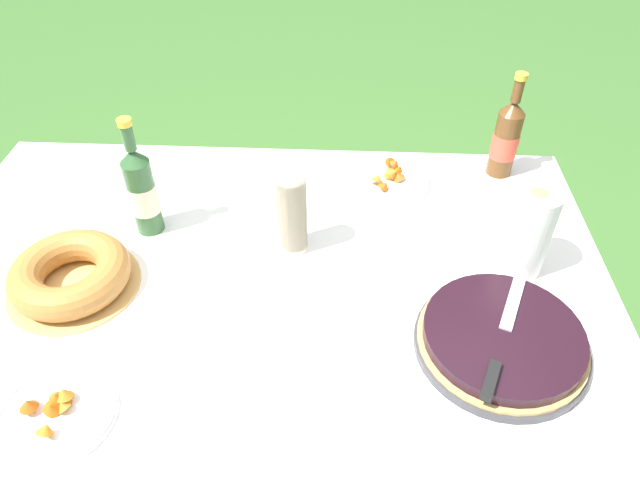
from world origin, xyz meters
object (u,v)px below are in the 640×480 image
cup_stack (292,212)px  paper_towel_roll (527,232)px  berry_tart (502,340)px  cider_bottle_green (142,191)px  bundt_cake (70,274)px  snack_plate_left (56,412)px  serving_knife (502,339)px  cider_bottle_amber (506,138)px  snack_plate_near (389,180)px

cup_stack → paper_towel_roll: 0.55m
berry_tart → cider_bottle_green: (-0.84, 0.35, 0.10)m
bundt_cake → snack_plate_left: bearing=-74.5°
snack_plate_left → serving_knife: bearing=11.6°
bundt_cake → cider_bottle_green: size_ratio=0.94×
cup_stack → cider_bottle_amber: 0.68m
cider_bottle_amber → snack_plate_near: 0.35m
cup_stack → cider_bottle_green: cider_bottle_green is taller
bundt_cake → berry_tart: bearing=-7.7°
snack_plate_near → cup_stack: bearing=-130.9°
berry_tart → bundt_cake: bearing=172.3°
cider_bottle_green → paper_towel_roll: bearing=-6.0°
snack_plate_near → cider_bottle_amber: bearing=12.3°
serving_knife → bundt_cake: 0.97m
paper_towel_roll → cider_bottle_green: bearing=174.0°
paper_towel_roll → cup_stack: bearing=175.5°
berry_tart → cider_bottle_green: size_ratio=1.12×
berry_tart → snack_plate_left: size_ratio=1.58×
berry_tart → paper_towel_roll: size_ratio=1.61×
serving_knife → cup_stack: cup_stack is taller
bundt_cake → cup_stack: bearing=18.2°
cider_bottle_amber → paper_towel_roll: (-0.03, -0.41, -0.00)m
cider_bottle_green → snack_plate_left: size_ratio=1.41×
snack_plate_left → paper_towel_roll: bearing=25.4°
cider_bottle_green → snack_plate_left: 0.57m
bundt_cake → cider_bottle_amber: 1.21m
cider_bottle_green → snack_plate_near: 0.69m
cider_bottle_amber → snack_plate_near: bearing=-167.7°
bundt_cake → cup_stack: size_ratio=1.33×
berry_tart → cider_bottle_green: bearing=157.4°
serving_knife → snack_plate_left: 0.88m
cup_stack → cider_bottle_green: 0.39m
bundt_cake → snack_plate_left: (0.09, -0.34, -0.03)m
snack_plate_left → cider_bottle_amber: bearing=41.1°
snack_plate_left → paper_towel_roll: 1.07m
berry_tart → snack_plate_near: size_ratio=1.54×
snack_plate_left → paper_towel_roll: paper_towel_roll is taller
paper_towel_roll → berry_tart: bearing=-109.2°
serving_knife → cup_stack: 0.56m
snack_plate_near → paper_towel_roll: 0.46m
paper_towel_roll → cider_bottle_amber: bearing=86.1°
snack_plate_near → snack_plate_left: snack_plate_near is taller
cider_bottle_amber → paper_towel_roll: size_ratio=1.38×
berry_tart → cider_bottle_amber: size_ratio=1.16×
cider_bottle_amber → berry_tart: bearing=-100.0°
serving_knife → bundt_cake: size_ratio=1.17×
cider_bottle_amber → cider_bottle_green: bearing=-162.3°
snack_plate_near → bundt_cake: bearing=-148.9°
berry_tart → snack_plate_near: (-0.21, 0.59, -0.02)m
cider_bottle_green → berry_tart: bearing=-22.6°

